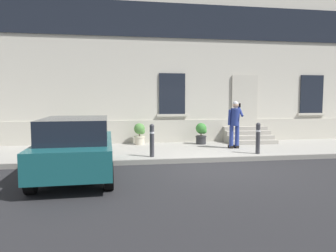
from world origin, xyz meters
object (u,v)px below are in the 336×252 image
(bollard_far_left, at_px, (152,139))
(hatchback_car_teal, at_px, (77,146))
(planter_terracotta, at_px, (76,134))
(planter_cream, at_px, (140,133))
(planter_charcoal, at_px, (201,133))
(bollard_near_person, at_px, (258,137))
(person_on_phone, at_px, (235,121))

(bollard_far_left, bearing_deg, hatchback_car_teal, -142.79)
(planter_terracotta, height_order, planter_cream, same)
(hatchback_car_teal, xyz_separation_m, planter_charcoal, (4.39, 4.11, -0.18))
(bollard_near_person, bearing_deg, hatchback_car_teal, -164.26)
(bollard_far_left, distance_m, planter_terracotta, 3.83)
(bollard_near_person, height_order, planter_cream, bollard_near_person)
(hatchback_car_teal, relative_size, bollard_near_person, 3.94)
(person_on_phone, bearing_deg, planter_cream, 140.36)
(planter_cream, xyz_separation_m, planter_charcoal, (2.49, -0.26, 0.00))
(person_on_phone, distance_m, planter_charcoal, 1.68)
(bollard_near_person, bearing_deg, person_on_phone, 105.91)
(hatchback_car_teal, distance_m, planter_cream, 4.77)
(hatchback_car_teal, bearing_deg, planter_terracotta, 97.65)
(bollard_near_person, relative_size, planter_terracotta, 1.22)
(planter_cream, bearing_deg, person_on_phone, -24.58)
(bollard_far_left, distance_m, planter_cream, 2.78)
(bollard_near_person, distance_m, planter_terracotta, 6.81)
(planter_terracotta, bearing_deg, hatchback_car_teal, -82.35)
(person_on_phone, bearing_deg, hatchback_car_teal, -167.12)
(hatchback_car_teal, relative_size, bollard_far_left, 3.94)
(planter_cream, bearing_deg, planter_charcoal, -5.93)
(hatchback_car_teal, xyz_separation_m, person_on_phone, (5.30, 2.81, 0.36))
(person_on_phone, bearing_deg, planter_charcoal, 110.13)
(planter_charcoal, bearing_deg, planter_terracotta, 177.53)
(hatchback_car_teal, relative_size, planter_terracotta, 4.78)
(bollard_far_left, height_order, planter_charcoal, bollard_far_left)
(bollard_near_person, distance_m, planter_charcoal, 2.82)
(hatchback_car_teal, xyz_separation_m, planter_cream, (1.90, 4.37, -0.18))
(bollard_far_left, bearing_deg, bollard_near_person, 0.00)
(hatchback_car_teal, bearing_deg, bollard_near_person, 15.74)
(planter_terracotta, distance_m, planter_cream, 2.49)
(hatchback_car_teal, bearing_deg, person_on_phone, 27.94)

